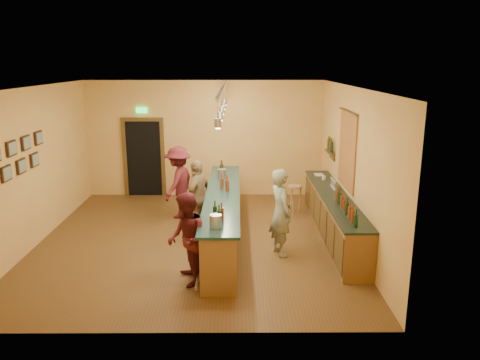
{
  "coord_description": "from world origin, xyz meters",
  "views": [
    {
      "loc": [
        0.9,
        -9.32,
        3.69
      ],
      "look_at": [
        0.96,
        0.2,
        1.27
      ],
      "focal_mm": 35.0,
      "sensor_mm": 36.0,
      "label": 1
    }
  ],
  "objects_px": {
    "back_counter": "(334,215)",
    "tasting_bar": "(223,213)",
    "customer_b": "(198,197)",
    "customer_c": "(179,182)",
    "bartender": "(281,212)",
    "customer_a": "(187,239)",
    "bar_stool": "(295,191)"
  },
  "relations": [
    {
      "from": "back_counter",
      "to": "customer_b",
      "type": "height_order",
      "value": "customer_b"
    },
    {
      "from": "back_counter",
      "to": "customer_b",
      "type": "distance_m",
      "value": 2.95
    },
    {
      "from": "customer_a",
      "to": "customer_c",
      "type": "height_order",
      "value": "customer_c"
    },
    {
      "from": "bartender",
      "to": "bar_stool",
      "type": "relative_size",
      "value": 2.4
    },
    {
      "from": "back_counter",
      "to": "tasting_bar",
      "type": "height_order",
      "value": "tasting_bar"
    },
    {
      "from": "tasting_bar",
      "to": "bartender",
      "type": "height_order",
      "value": "bartender"
    },
    {
      "from": "customer_b",
      "to": "bar_stool",
      "type": "xyz_separation_m",
      "value": [
        2.27,
        1.38,
        -0.25
      ]
    },
    {
      "from": "tasting_bar",
      "to": "back_counter",
      "type": "bearing_deg",
      "value": 4.37
    },
    {
      "from": "tasting_bar",
      "to": "customer_c",
      "type": "xyz_separation_m",
      "value": [
        -1.11,
        1.56,
        0.26
      ]
    },
    {
      "from": "customer_a",
      "to": "customer_b",
      "type": "height_order",
      "value": "customer_b"
    },
    {
      "from": "customer_c",
      "to": "bar_stool",
      "type": "distance_m",
      "value": 2.86
    },
    {
      "from": "back_counter",
      "to": "bar_stool",
      "type": "distance_m",
      "value": 1.75
    },
    {
      "from": "tasting_bar",
      "to": "bar_stool",
      "type": "xyz_separation_m",
      "value": [
        1.72,
        1.81,
        -0.03
      ]
    },
    {
      "from": "bartender",
      "to": "customer_a",
      "type": "bearing_deg",
      "value": 105.84
    },
    {
      "from": "bartender",
      "to": "bar_stool",
      "type": "distance_m",
      "value": 2.63
    },
    {
      "from": "customer_b",
      "to": "customer_c",
      "type": "xyz_separation_m",
      "value": [
        -0.56,
        1.13,
        0.04
      ]
    },
    {
      "from": "back_counter",
      "to": "customer_b",
      "type": "relative_size",
      "value": 2.75
    },
    {
      "from": "bartender",
      "to": "customer_a",
      "type": "height_order",
      "value": "bartender"
    },
    {
      "from": "bartender",
      "to": "customer_a",
      "type": "relative_size",
      "value": 1.08
    },
    {
      "from": "tasting_bar",
      "to": "customer_b",
      "type": "distance_m",
      "value": 0.73
    },
    {
      "from": "back_counter",
      "to": "customer_b",
      "type": "xyz_separation_m",
      "value": [
        -2.92,
        0.25,
        0.34
      ]
    },
    {
      "from": "back_counter",
      "to": "customer_c",
      "type": "distance_m",
      "value": 3.76
    },
    {
      "from": "customer_a",
      "to": "bar_stool",
      "type": "distance_m",
      "value": 4.41
    },
    {
      "from": "bar_stool",
      "to": "customer_b",
      "type": "bearing_deg",
      "value": -148.74
    },
    {
      "from": "customer_b",
      "to": "back_counter",
      "type": "bearing_deg",
      "value": 109.12
    },
    {
      "from": "tasting_bar",
      "to": "bar_stool",
      "type": "distance_m",
      "value": 2.5
    },
    {
      "from": "customer_a",
      "to": "customer_c",
      "type": "relative_size",
      "value": 0.92
    },
    {
      "from": "back_counter",
      "to": "bar_stool",
      "type": "xyz_separation_m",
      "value": [
        -0.65,
        1.63,
        0.09
      ]
    },
    {
      "from": "bar_stool",
      "to": "tasting_bar",
      "type": "bearing_deg",
      "value": -133.63
    },
    {
      "from": "bar_stool",
      "to": "customer_c",
      "type": "bearing_deg",
      "value": -174.92
    },
    {
      "from": "tasting_bar",
      "to": "customer_a",
      "type": "distance_m",
      "value": 2.05
    },
    {
      "from": "tasting_bar",
      "to": "customer_b",
      "type": "height_order",
      "value": "customer_b"
    }
  ]
}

